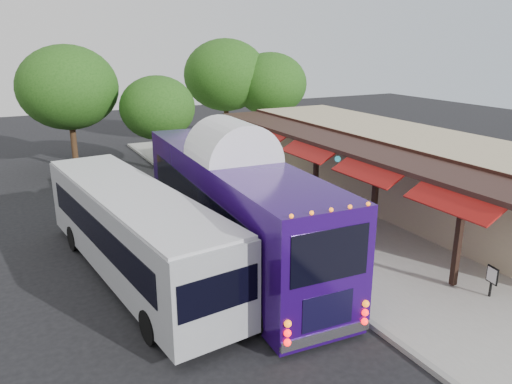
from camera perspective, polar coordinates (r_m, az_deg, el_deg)
ground at (r=18.17m, az=3.75°, el=-8.45°), size 90.00×90.00×0.00m
sidewalk at (r=23.83m, az=9.13°, el=-2.14°), size 10.00×40.00×0.15m
curb at (r=21.40m, az=-1.66°, el=-4.16°), size 0.20×40.00×0.16m
station_shelter at (r=25.43m, az=15.49°, el=2.84°), size 8.15×20.00×3.60m
coach_bus at (r=17.99m, az=-2.63°, el=-1.11°), size 3.33×12.97×4.12m
city_bus at (r=17.27m, az=-13.87°, el=-4.16°), size 3.84×11.72×3.09m
ped_a at (r=19.12m, az=12.31°, el=-4.29°), size 0.62×0.41×1.67m
ped_b at (r=22.20m, az=-1.62°, el=-0.48°), size 1.10×0.95×1.96m
ped_c at (r=22.30m, az=-1.71°, el=-0.71°), size 1.06×0.95×1.73m
ped_d at (r=23.09m, az=-1.42°, el=-0.25°), size 1.18×0.96×1.60m
sign_board at (r=17.16m, az=25.38°, el=-8.72°), size 0.12×0.45×1.00m
tree_left at (r=31.06m, az=-11.19°, el=9.40°), size 4.53×4.53×5.80m
tree_mid at (r=38.03m, az=-3.49°, el=13.19°), size 6.20×6.20×7.93m
tree_right at (r=37.92m, az=1.62°, el=12.23°), size 5.44×5.44×6.96m
tree_far at (r=32.52m, az=-20.70°, el=11.10°), size 5.92×5.92×7.58m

